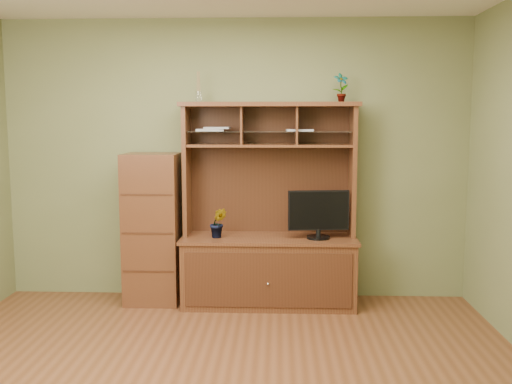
{
  "coord_description": "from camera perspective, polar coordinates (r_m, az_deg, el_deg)",
  "views": [
    {
      "loc": [
        0.43,
        -3.54,
        1.74
      ],
      "look_at": [
        0.24,
        1.2,
        1.14
      ],
      "focal_mm": 40.0,
      "sensor_mm": 36.0,
      "label": 1
    }
  ],
  "objects": [
    {
      "name": "room",
      "position": [
        3.59,
        -4.55,
        1.0
      ],
      "size": [
        4.54,
        4.04,
        2.74
      ],
      "color": "#5B321A",
      "rests_on": "ground"
    },
    {
      "name": "media_hutch",
      "position": [
        5.41,
        1.29,
        -5.77
      ],
      "size": [
        1.66,
        0.61,
        1.9
      ],
      "color": "#442013",
      "rests_on": "room"
    },
    {
      "name": "monitor",
      "position": [
        5.27,
        6.27,
        -2.13
      ],
      "size": [
        0.56,
        0.22,
        0.45
      ],
      "rotation": [
        0.0,
        0.0,
        0.13
      ],
      "color": "black",
      "rests_on": "media_hutch"
    },
    {
      "name": "orchid_plant",
      "position": [
        5.3,
        -3.8,
        -3.09
      ],
      "size": [
        0.16,
        0.13,
        0.28
      ],
      "primitive_type": "imported",
      "rotation": [
        0.0,
        0.0,
        0.04
      ],
      "color": "#30571E",
      "rests_on": "media_hutch"
    },
    {
      "name": "top_plant",
      "position": [
        5.39,
        8.5,
        10.3
      ],
      "size": [
        0.16,
        0.14,
        0.27
      ],
      "primitive_type": "imported",
      "rotation": [
        0.0,
        0.0,
        0.31
      ],
      "color": "#3A6A25",
      "rests_on": "media_hutch"
    },
    {
      "name": "reed_diffuser",
      "position": [
        5.41,
        -5.77,
        10.08
      ],
      "size": [
        0.06,
        0.06,
        0.28
      ],
      "color": "silver",
      "rests_on": "media_hutch"
    },
    {
      "name": "magazines",
      "position": [
        5.36,
        -1.48,
        6.27
      ],
      "size": [
        1.1,
        0.21,
        0.04
      ],
      "color": "#9E9EA2",
      "rests_on": "media_hutch"
    },
    {
      "name": "side_cabinet",
      "position": [
        5.52,
        -10.26,
        -3.6
      ],
      "size": [
        0.51,
        0.46,
        1.43
      ],
      "color": "#442013",
      "rests_on": "room"
    }
  ]
}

